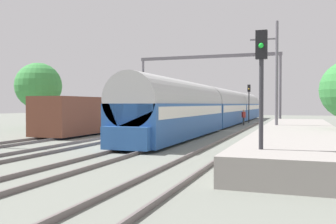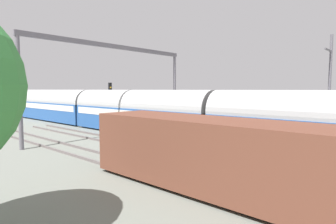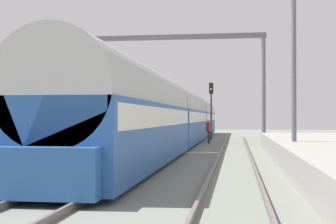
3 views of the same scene
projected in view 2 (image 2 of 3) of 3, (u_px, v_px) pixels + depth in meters
passenger_train at (138, 112)px, 25.39m from camera, size 2.93×49.20×3.82m
freight_car at (234, 158)px, 10.35m from camera, size 2.80×13.00×2.70m
person_crossing at (147, 120)px, 27.67m from camera, size 0.42×0.47×1.73m
railway_signal_far at (110, 98)px, 31.20m from camera, size 0.36×0.30×4.77m
catenary_gantry at (115, 68)px, 24.08m from camera, size 16.14×0.28×7.86m
catenary_pole_east_mid at (329, 88)px, 20.56m from camera, size 1.90×0.20×8.00m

